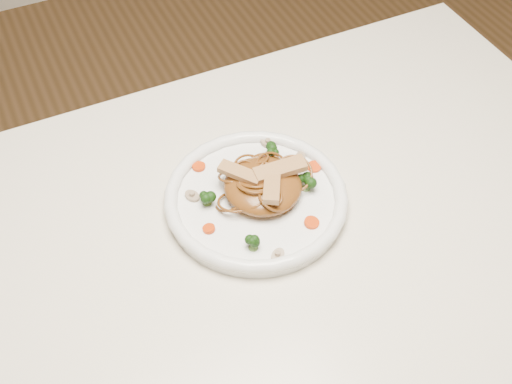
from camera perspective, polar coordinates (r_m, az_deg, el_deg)
name	(u,v)px	position (r m, az deg, el deg)	size (l,w,h in m)	color
table	(263,286)	(1.02, 0.63, -8.10)	(1.20, 0.80, 0.75)	beige
plate	(256,202)	(0.98, 0.00, -0.85)	(0.27, 0.27, 0.02)	white
noodle_mound	(263,186)	(0.97, 0.59, 0.55)	(0.12, 0.12, 0.04)	brown
chicken_a	(280,169)	(0.96, 2.10, 1.97)	(0.08, 0.03, 0.01)	tan
chicken_b	(240,173)	(0.96, -1.41, 1.65)	(0.06, 0.02, 0.01)	tan
chicken_c	(272,184)	(0.94, 1.39, 0.70)	(0.07, 0.02, 0.01)	tan
broccoli_0	(272,150)	(1.02, 1.38, 3.68)	(0.03, 0.03, 0.03)	#14340B
broccoli_1	(207,196)	(0.96, -4.29, -0.37)	(0.03, 0.03, 0.03)	#14340B
broccoli_2	(253,242)	(0.91, -0.24, -4.37)	(0.02, 0.02, 0.03)	#14340B
broccoli_3	(306,182)	(0.98, 4.38, 0.88)	(0.03, 0.03, 0.03)	#14340B
carrot_0	(271,156)	(1.03, 1.33, 3.14)	(0.02, 0.02, 0.01)	#C73907
carrot_1	(209,229)	(0.94, -4.10, -3.18)	(0.02, 0.02, 0.01)	#C73907
carrot_2	(314,167)	(1.02, 5.05, 2.18)	(0.02, 0.02, 0.01)	#C73907
carrot_3	(199,166)	(1.02, -4.97, 2.21)	(0.02, 0.02, 0.01)	#C73907
carrot_4	(312,223)	(0.95, 4.83, -2.65)	(0.02, 0.02, 0.01)	#C73907
mushroom_0	(278,256)	(0.91, 1.88, -5.52)	(0.02, 0.02, 0.01)	tan
mushroom_1	(300,157)	(1.03, 3.85, 3.01)	(0.02, 0.02, 0.01)	tan
mushroom_2	(192,196)	(0.98, -5.53, -0.36)	(0.02, 0.02, 0.01)	tan
mushroom_3	(268,143)	(1.05, 1.02, 4.25)	(0.03, 0.03, 0.01)	tan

